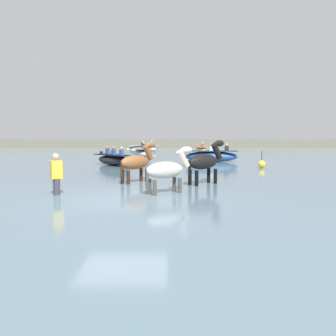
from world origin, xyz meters
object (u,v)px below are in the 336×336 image
(horse_trailing_chestnut, at_px, (136,163))
(person_onlooker_left, at_px, (56,179))
(horse_flank_pinto, at_px, (167,171))
(boat_far_offshore, at_px, (114,160))
(boat_near_port, at_px, (212,156))
(boat_near_starboard, at_px, (143,149))
(horse_lead_black, at_px, (204,163))
(boat_mid_channel, at_px, (201,150))
(channel_buoy, at_px, (262,164))
(boat_distant_east, at_px, (142,153))

(horse_trailing_chestnut, bearing_deg, person_onlooker_left, -127.38)
(horse_flank_pinto, distance_m, boat_far_offshore, 10.52)
(boat_near_port, height_order, person_onlooker_left, person_onlooker_left)
(horse_trailing_chestnut, bearing_deg, boat_near_starboard, 93.77)
(horse_lead_black, distance_m, boat_near_starboard, 23.36)
(boat_mid_channel, distance_m, person_onlooker_left, 26.17)
(channel_buoy, bearing_deg, horse_lead_black, -120.10)
(boat_far_offshore, bearing_deg, boat_near_starboard, 87.95)
(horse_trailing_chestnut, distance_m, boat_near_starboard, 22.66)
(boat_far_offshore, relative_size, channel_buoy, 3.35)
(horse_trailing_chestnut, bearing_deg, horse_lead_black, -9.42)
(horse_lead_black, xyz_separation_m, channel_buoy, (3.72, 6.41, -0.56))
(boat_mid_channel, bearing_deg, horse_lead_black, -94.76)
(boat_distant_east, bearing_deg, horse_flank_pinto, -83.14)
(horse_trailing_chestnut, xyz_separation_m, boat_mid_channel, (4.40, 22.61, -0.41))
(boat_mid_channel, relative_size, channel_buoy, 3.05)
(horse_trailing_chestnut, relative_size, person_onlooker_left, 1.16)
(person_onlooker_left, bearing_deg, boat_far_offshore, 89.62)
(horse_lead_black, height_order, boat_near_starboard, horse_lead_black)
(boat_distant_east, xyz_separation_m, boat_near_starboard, (-0.56, 7.76, 0.01))
(horse_lead_black, relative_size, boat_distant_east, 0.46)
(horse_lead_black, relative_size, boat_near_port, 0.56)
(horse_flank_pinto, distance_m, person_onlooker_left, 3.26)
(horse_flank_pinto, relative_size, boat_near_starboard, 0.49)
(boat_mid_channel, bearing_deg, boat_far_offshore, -113.13)
(horse_flank_pinto, xyz_separation_m, boat_mid_channel, (3.25, 25.06, -0.36))
(horse_trailing_chestnut, distance_m, horse_flank_pinto, 2.70)
(boat_near_starboard, bearing_deg, boat_mid_channel, 0.06)
(boat_distant_east, distance_m, boat_far_offshore, 7.35)
(horse_trailing_chestnut, distance_m, boat_far_offshore, 7.85)
(boat_mid_channel, distance_m, channel_buoy, 16.71)
(person_onlooker_left, bearing_deg, boat_mid_channel, 75.64)
(boat_near_port, bearing_deg, channel_buoy, -62.68)
(boat_distant_east, bearing_deg, horse_lead_black, -77.39)
(boat_distant_east, xyz_separation_m, boat_far_offshore, (-1.10, -7.27, -0.04))
(boat_distant_east, bearing_deg, person_onlooker_left, -93.79)
(boat_distant_east, relative_size, boat_near_port, 1.22)
(boat_mid_channel, distance_m, boat_near_starboard, 5.89)
(horse_lead_black, height_order, boat_distant_east, horse_lead_black)
(boat_far_offshore, bearing_deg, channel_buoy, -10.87)
(horse_trailing_chestnut, distance_m, boat_mid_channel, 23.04)
(boat_distant_east, bearing_deg, channel_buoy, -51.13)
(boat_distant_east, xyz_separation_m, boat_mid_channel, (5.33, 7.77, -0.06))
(horse_trailing_chestnut, distance_m, boat_near_port, 11.02)
(person_onlooker_left, bearing_deg, boat_near_starboard, 88.63)
(boat_near_port, relative_size, boat_far_offshore, 1.16)
(horse_trailing_chestnut, height_order, channel_buoy, horse_trailing_chestnut)
(horse_flank_pinto, xyz_separation_m, boat_near_port, (2.84, 12.71, -0.29))
(horse_flank_pinto, bearing_deg, horse_lead_black, 56.82)
(horse_flank_pinto, bearing_deg, channel_buoy, 59.14)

